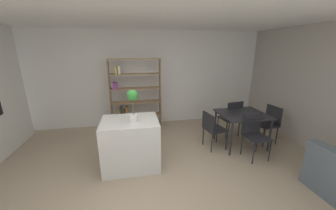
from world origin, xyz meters
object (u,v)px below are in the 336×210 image
at_px(open_bookshelf, 132,98).
at_px(dining_chair_island_side, 212,127).
at_px(potted_plant_on_island, 133,103).
at_px(dining_chair_near, 254,132).
at_px(dining_chair_window_side, 269,121).
at_px(dining_table, 242,117).
at_px(dining_chair_far, 232,116).
at_px(kitchen_island, 131,143).

relative_size(open_bookshelf, dining_chair_island_side, 2.31).
relative_size(potted_plant_on_island, dining_chair_near, 0.64).
bearing_deg(dining_chair_near, dining_chair_window_side, 29.84).
bearing_deg(dining_chair_island_side, potted_plant_on_island, 95.11).
bearing_deg(dining_chair_near, open_bookshelf, 138.12).
xyz_separation_m(open_bookshelf, dining_chair_window_side, (3.16, -1.40, -0.36)).
height_order(dining_table, dining_chair_window_side, dining_chair_window_side).
height_order(dining_chair_near, dining_chair_far, dining_chair_far).
distance_m(potted_plant_on_island, dining_chair_window_side, 3.25).
distance_m(dining_chair_window_side, dining_chair_far, 0.85).
bearing_deg(dining_chair_island_side, open_bookshelf, 41.68).
bearing_deg(dining_chair_window_side, dining_table, -97.13).
xyz_separation_m(dining_chair_island_side, dining_chair_window_side, (1.45, 0.03, 0.02)).
distance_m(dining_chair_near, dining_chair_island_side, 0.85).
height_order(dining_chair_window_side, dining_chair_far, dining_chair_far).
relative_size(dining_chair_island_side, dining_chair_far, 0.89).
xyz_separation_m(kitchen_island, dining_chair_far, (2.50, 0.81, 0.09)).
relative_size(kitchen_island, dining_chair_far, 1.10).
relative_size(dining_table, dining_chair_near, 1.13).
relative_size(kitchen_island, open_bookshelf, 0.53).
xyz_separation_m(potted_plant_on_island, dining_table, (2.41, 0.42, -0.58)).
relative_size(dining_chair_near, dining_chair_window_side, 1.02).
bearing_deg(dining_chair_far, dining_chair_window_side, 139.38).
distance_m(dining_table, dining_chair_window_side, 0.74).
height_order(kitchen_island, dining_chair_window_side, kitchen_island).
xyz_separation_m(dining_table, dining_chair_far, (0.01, 0.47, -0.14)).
bearing_deg(open_bookshelf, dining_chair_window_side, -23.86).
xyz_separation_m(dining_chair_near, dining_chair_island_side, (-0.71, 0.46, -0.04)).
height_order(potted_plant_on_island, dining_chair_island_side, potted_plant_on_island).
bearing_deg(dining_chair_near, dining_chair_island_side, 143.00).
height_order(potted_plant_on_island, open_bookshelf, open_bookshelf).
height_order(dining_chair_island_side, dining_chair_window_side, dining_chair_window_side).
xyz_separation_m(dining_chair_window_side, dining_chair_far, (-0.71, 0.46, 0.02)).
relative_size(kitchen_island, dining_table, 1.00).
distance_m(kitchen_island, potted_plant_on_island, 0.82).
distance_m(dining_chair_island_side, dining_chair_far, 0.88).
bearing_deg(kitchen_island, potted_plant_on_island, -47.29).
bearing_deg(open_bookshelf, dining_chair_far, -21.04).
xyz_separation_m(dining_chair_near, dining_chair_window_side, (0.73, 0.49, -0.01)).
xyz_separation_m(potted_plant_on_island, dining_chair_far, (2.42, 0.89, -0.72)).
bearing_deg(dining_table, dining_chair_window_side, 1.08).
distance_m(potted_plant_on_island, dining_table, 2.51).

